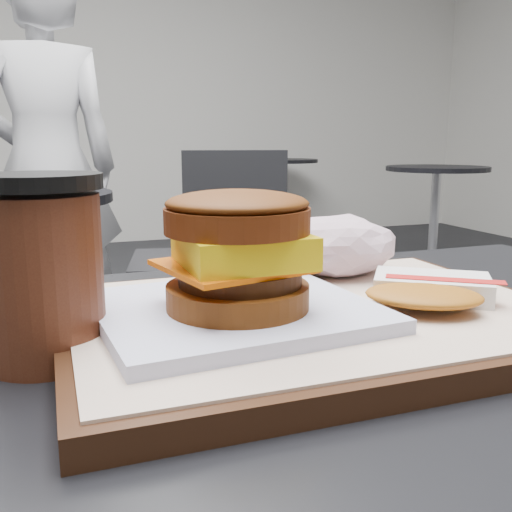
% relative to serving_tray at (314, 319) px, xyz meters
% --- Properties ---
extents(serving_tray, '(0.38, 0.28, 0.02)m').
position_rel_serving_tray_xyz_m(serving_tray, '(0.00, 0.00, 0.00)').
color(serving_tray, black).
rests_on(serving_tray, customer_table).
extents(breakfast_sandwich, '(0.20, 0.18, 0.09)m').
position_rel_serving_tray_xyz_m(breakfast_sandwich, '(-0.07, -0.01, 0.05)').
color(breakfast_sandwich, white).
rests_on(breakfast_sandwich, serving_tray).
extents(hash_brown, '(0.14, 0.13, 0.02)m').
position_rel_serving_tray_xyz_m(hash_brown, '(0.09, -0.02, 0.02)').
color(hash_brown, white).
rests_on(hash_brown, serving_tray).
extents(crumpled_wrapper, '(0.13, 0.10, 0.06)m').
position_rel_serving_tray_xyz_m(crumpled_wrapper, '(0.06, 0.09, 0.04)').
color(crumpled_wrapper, silver).
rests_on(crumpled_wrapper, serving_tray).
extents(coffee_cup, '(0.08, 0.08, 0.12)m').
position_rel_serving_tray_xyz_m(coffee_cup, '(-0.19, 0.01, 0.05)').
color(coffee_cup, '#451D10').
rests_on(coffee_cup, customer_table).
extents(neighbor_table, '(0.70, 0.70, 0.75)m').
position_rel_serving_tray_xyz_m(neighbor_table, '(-0.33, 1.60, -0.23)').
color(neighbor_table, black).
rests_on(neighbor_table, ground).
extents(neighbor_chair, '(0.64, 0.50, 0.88)m').
position_rel_serving_tray_xyz_m(neighbor_chair, '(0.36, 1.69, -0.27)').
color(neighbor_chair, '#ADADB3').
rests_on(neighbor_chair, ground).
extents(patron, '(0.62, 0.43, 1.61)m').
position_rel_serving_tray_xyz_m(patron, '(-0.19, 2.12, 0.03)').
color(patron, silver).
rests_on(patron, ground).
extents(bg_table_near, '(0.66, 0.66, 0.75)m').
position_rel_serving_tray_xyz_m(bg_table_near, '(2.22, 2.75, -0.22)').
color(bg_table_near, black).
rests_on(bg_table_near, ground).
extents(bg_table_far, '(0.66, 0.66, 0.75)m').
position_rel_serving_tray_xyz_m(bg_table_far, '(1.82, 4.45, -0.22)').
color(bg_table_far, black).
rests_on(bg_table_far, ground).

